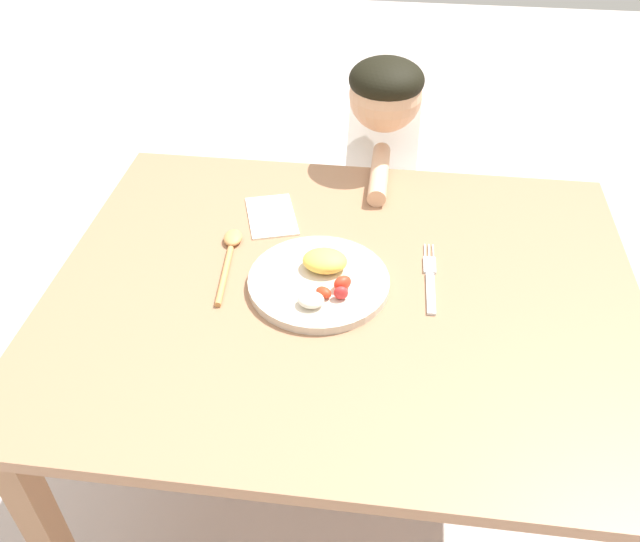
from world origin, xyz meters
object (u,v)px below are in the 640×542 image
at_px(fork, 430,279).
at_px(plate, 320,280).
at_px(spoon, 230,252).
at_px(person, 379,197).

bearing_deg(fork, plate, 100.04).
bearing_deg(spoon, plate, -115.67).
bearing_deg(person, fork, 102.10).
distance_m(plate, spoon, 0.21).
xyz_separation_m(fork, spoon, (-0.40, 0.03, 0.00)).
bearing_deg(plate, fork, 11.44).
bearing_deg(person, spoon, 61.69).
relative_size(plate, spoon, 1.20).
xyz_separation_m(plate, person, (0.09, 0.60, -0.19)).
relative_size(plate, fork, 1.31).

